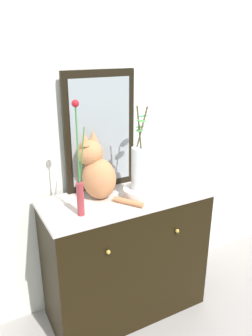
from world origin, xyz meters
TOP-DOWN VIEW (x-y plane):
  - ground_plane at (0.00, 0.00)m, footprint 6.00×6.00m
  - wall_back at (0.00, 0.29)m, footprint 4.40×0.08m
  - sideboard at (0.00, -0.00)m, footprint 1.02×0.45m
  - mirror_leaning at (-0.07, 0.19)m, footprint 0.45×0.03m
  - cat_sitting at (-0.16, 0.07)m, footprint 0.30×0.38m
  - vase_slim_green at (-0.32, -0.09)m, footprint 0.06×0.04m
  - bowl_porcelain at (0.06, -0.05)m, footprint 0.18×0.18m
  - vase_glass_clear at (0.06, -0.05)m, footprint 0.16×0.19m

SIDE VIEW (x-z plane):
  - ground_plane at x=0.00m, z-range 0.00..0.00m
  - sideboard at x=0.00m, z-range 0.00..0.84m
  - bowl_porcelain at x=0.06m, z-range 0.84..0.90m
  - cat_sitting at x=-0.16m, z-range 0.81..1.21m
  - vase_slim_green at x=-0.32m, z-range 0.72..1.33m
  - vase_glass_clear at x=0.06m, z-range 0.80..1.29m
  - mirror_leaning at x=-0.07m, z-range 0.84..1.57m
  - wall_back at x=0.00m, z-range 0.00..2.60m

